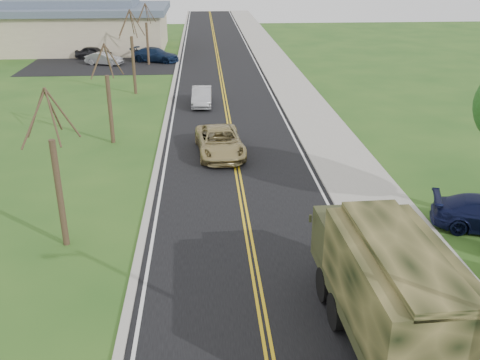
{
  "coord_description": "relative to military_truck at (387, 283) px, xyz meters",
  "views": [
    {
      "loc": [
        -1.62,
        -8.27,
        10.23
      ],
      "look_at": [
        -0.24,
        11.57,
        1.8
      ],
      "focal_mm": 40.0,
      "sensor_mm": 36.0,
      "label": 1
    }
  ],
  "objects": [
    {
      "name": "bare_tree_c",
      "position": [
        -10.21,
        30.36,
        0.75
      ],
      "size": [
        2.04,
        2.39,
        6.42
      ],
      "color": "#38281C",
      "rests_on": "ground"
    },
    {
      "name": "bare_tree_d",
      "position": [
        -10.21,
        42.36,
        0.52
      ],
      "size": [
        1.88,
        2.2,
        5.91
      ],
      "color": "#38281C",
      "rests_on": "ground"
    },
    {
      "name": "curb_right",
      "position": [
        0.94,
        36.36,
        -1.97
      ],
      "size": [
        0.3,
        120.0,
        0.12
      ],
      "primitive_type": "cube",
      "color": "#9E998E",
      "rests_on": "ground"
    },
    {
      "name": "lot_car_navy",
      "position": [
        -9.66,
        43.91,
        -1.31
      ],
      "size": [
        5.32,
        3.62,
        1.43
      ],
      "primitive_type": "imported",
      "rotation": [
        0.0,
        0.0,
        1.21
      ],
      "color": "#10203D",
      "rests_on": "ground"
    },
    {
      "name": "lot_car_dark",
      "position": [
        -16.22,
        45.96,
        -1.37
      ],
      "size": [
        4.03,
        2.11,
        1.31
      ],
      "primitive_type": "imported",
      "rotation": [
        0.0,
        0.0,
        1.42
      ],
      "color": "black",
      "rests_on": "ground"
    },
    {
      "name": "road",
      "position": [
        -3.21,
        36.36,
        -2.02
      ],
      "size": [
        8.0,
        120.0,
        0.01
      ],
      "primitive_type": "cube",
      "color": "black",
      "rests_on": "ground"
    },
    {
      "name": "lot_car_silver",
      "position": [
        -14.62,
        42.59,
        -1.42
      ],
      "size": [
        3.93,
        2.49,
        1.22
      ],
      "primitive_type": "imported",
      "rotation": [
        0.0,
        0.0,
        1.22
      ],
      "color": "#A5A5A9",
      "rests_on": "ground"
    },
    {
      "name": "bare_tree_b",
      "position": [
        -10.21,
        18.36,
        0.45
      ],
      "size": [
        1.83,
        2.14,
        5.73
      ],
      "color": "#38281C",
      "rests_on": "ground"
    },
    {
      "name": "commercial_building",
      "position": [
        -19.19,
        52.34,
        0.66
      ],
      "size": [
        25.5,
        21.5,
        5.65
      ],
      "color": "tan",
      "rests_on": "ground"
    },
    {
      "name": "sidewalk_right",
      "position": [
        2.69,
        36.36,
        -1.98
      ],
      "size": [
        3.2,
        120.0,
        0.1
      ],
      "primitive_type": "cube",
      "color": "#9E998E",
      "rests_on": "ground"
    },
    {
      "name": "suv_champagne",
      "position": [
        -4.01,
        15.9,
        -1.3
      ],
      "size": [
        2.85,
        5.42,
        1.45
      ],
      "primitive_type": "imported",
      "rotation": [
        0.0,
        0.0,
        0.09
      ],
      "color": "tan",
      "rests_on": "ground"
    },
    {
      "name": "military_truck",
      "position": [
        0.0,
        0.0,
        0.0
      ],
      "size": [
        2.7,
        7.18,
        3.54
      ],
      "rotation": [
        0.0,
        0.0,
        0.03
      ],
      "color": "black",
      "rests_on": "ground"
    },
    {
      "name": "bare_tree_a",
      "position": [
        -10.21,
        6.36,
        0.6
      ],
      "size": [
        1.93,
        2.26,
        6.08
      ],
      "color": "#38281C",
      "rests_on": "ground"
    },
    {
      "name": "sedan_silver",
      "position": [
        -4.96,
        26.41,
        -1.37
      ],
      "size": [
        1.49,
        4.01,
        1.31
      ],
      "primitive_type": "imported",
      "rotation": [
        0.0,
        0.0,
        -0.03
      ],
      "color": "#A7A7AC",
      "rests_on": "ground"
    },
    {
      "name": "curb_left",
      "position": [
        -7.36,
        36.36,
        -1.98
      ],
      "size": [
        0.3,
        120.0,
        0.1
      ],
      "primitive_type": "cube",
      "color": "#9E998E",
      "rests_on": "ground"
    }
  ]
}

